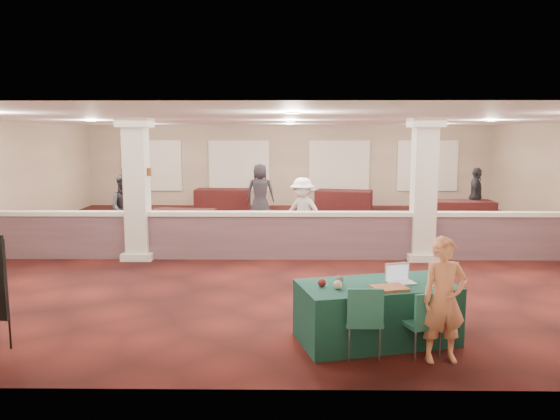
{
  "coord_description": "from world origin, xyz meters",
  "views": [
    {
      "loc": [
        -0.1,
        -13.79,
        2.85
      ],
      "look_at": [
        -0.24,
        -2.0,
        1.21
      ],
      "focal_mm": 35.0,
      "sensor_mm": 36.0,
      "label": 1
    }
  ],
  "objects_px": {
    "conf_chair_main": "(424,318)",
    "woman": "(444,300)",
    "near_table": "(376,312)",
    "far_table_back_left": "(223,200)",
    "far_table_front_left": "(183,222)",
    "conf_chair_side": "(364,316)",
    "attendee_b": "(302,212)",
    "far_table_front_center": "(214,228)",
    "attendee_d": "(260,192)",
    "attendee_a": "(126,209)",
    "attendee_c": "(476,196)",
    "far_table_back_right": "(461,213)",
    "far_table_front_right": "(539,229)",
    "far_table_back_center": "(344,201)"
  },
  "relations": [
    {
      "from": "conf_chair_main",
      "to": "woman",
      "type": "xyz_separation_m",
      "value": [
        0.21,
        -0.11,
        0.28
      ]
    },
    {
      "from": "near_table",
      "to": "far_table_back_left",
      "type": "distance_m",
      "value": 13.5
    },
    {
      "from": "conf_chair_main",
      "to": "far_table_front_left",
      "type": "distance_m",
      "value": 9.77
    },
    {
      "from": "conf_chair_side",
      "to": "attendee_b",
      "type": "height_order",
      "value": "attendee_b"
    },
    {
      "from": "woman",
      "to": "far_table_front_center",
      "type": "height_order",
      "value": "woman"
    },
    {
      "from": "far_table_front_left",
      "to": "attendee_d",
      "type": "bearing_deg",
      "value": 51.35
    },
    {
      "from": "far_table_back_left",
      "to": "attendee_a",
      "type": "height_order",
      "value": "attendee_a"
    },
    {
      "from": "far_table_front_center",
      "to": "attendee_c",
      "type": "height_order",
      "value": "attendee_c"
    },
    {
      "from": "far_table_back_left",
      "to": "far_table_back_right",
      "type": "distance_m",
      "value": 8.55
    },
    {
      "from": "attendee_b",
      "to": "far_table_front_center",
      "type": "bearing_deg",
      "value": -156.84
    },
    {
      "from": "conf_chair_main",
      "to": "far_table_front_right",
      "type": "height_order",
      "value": "conf_chair_main"
    },
    {
      "from": "far_table_front_right",
      "to": "attendee_c",
      "type": "xyz_separation_m",
      "value": [
        -0.56,
        3.24,
        0.5
      ]
    },
    {
      "from": "far_table_back_right",
      "to": "far_table_back_center",
      "type": "bearing_deg",
      "value": 140.0
    },
    {
      "from": "conf_chair_main",
      "to": "far_table_front_left",
      "type": "xyz_separation_m",
      "value": [
        -4.72,
        8.56,
        -0.16
      ]
    },
    {
      "from": "near_table",
      "to": "far_table_back_center",
      "type": "distance_m",
      "value": 12.58
    },
    {
      "from": "far_table_front_center",
      "to": "conf_chair_side",
      "type": "bearing_deg",
      "value": -68.66
    },
    {
      "from": "near_table",
      "to": "conf_chair_side",
      "type": "distance_m",
      "value": 0.66
    },
    {
      "from": "attendee_d",
      "to": "far_table_back_center",
      "type": "bearing_deg",
      "value": -145.03
    },
    {
      "from": "conf_chair_side",
      "to": "far_table_back_right",
      "type": "height_order",
      "value": "conf_chair_side"
    },
    {
      "from": "near_table",
      "to": "woman",
      "type": "height_order",
      "value": "woman"
    },
    {
      "from": "far_table_front_center",
      "to": "attendee_a",
      "type": "bearing_deg",
      "value": -177.48
    },
    {
      "from": "far_table_front_right",
      "to": "attendee_c",
      "type": "height_order",
      "value": "attendee_c"
    },
    {
      "from": "conf_chair_main",
      "to": "attendee_b",
      "type": "distance_m",
      "value": 7.21
    },
    {
      "from": "near_table",
      "to": "attendee_c",
      "type": "xyz_separation_m",
      "value": [
        4.79,
        10.04,
        0.5
      ]
    },
    {
      "from": "attendee_d",
      "to": "far_table_back_left",
      "type": "bearing_deg",
      "value": -55.69
    },
    {
      "from": "attendee_b",
      "to": "attendee_c",
      "type": "bearing_deg",
      "value": 62.77
    },
    {
      "from": "far_table_front_right",
      "to": "attendee_d",
      "type": "xyz_separation_m",
      "value": [
        -7.47,
        3.8,
        0.54
      ]
    },
    {
      "from": "far_table_front_left",
      "to": "attendee_d",
      "type": "xyz_separation_m",
      "value": [
        2.09,
        2.62,
        0.58
      ]
    },
    {
      "from": "far_table_front_right",
      "to": "attendee_d",
      "type": "relative_size",
      "value": 1.05
    },
    {
      "from": "conf_chair_main",
      "to": "attendee_a",
      "type": "xyz_separation_m",
      "value": [
        -5.93,
        7.27,
        0.39
      ]
    },
    {
      "from": "near_table",
      "to": "attendee_d",
      "type": "xyz_separation_m",
      "value": [
        -2.11,
        10.6,
        0.54
      ]
    },
    {
      "from": "far_table_back_left",
      "to": "attendee_c",
      "type": "relative_size",
      "value": 1.1
    },
    {
      "from": "near_table",
      "to": "conf_chair_side",
      "type": "xyz_separation_m",
      "value": [
        -0.26,
        -0.59,
        0.15
      ]
    },
    {
      "from": "attendee_c",
      "to": "far_table_back_right",
      "type": "bearing_deg",
      "value": 145.92
    },
    {
      "from": "far_table_front_center",
      "to": "attendee_a",
      "type": "relative_size",
      "value": 1.06
    },
    {
      "from": "far_table_back_left",
      "to": "attendee_b",
      "type": "distance_m",
      "value": 7.1
    },
    {
      "from": "conf_chair_main",
      "to": "far_table_front_center",
      "type": "relative_size",
      "value": 0.46
    },
    {
      "from": "conf_chair_main",
      "to": "woman",
      "type": "bearing_deg",
      "value": -47.09
    },
    {
      "from": "conf_chair_side",
      "to": "far_table_front_right",
      "type": "relative_size",
      "value": 0.48
    },
    {
      "from": "far_table_front_right",
      "to": "woman",
      "type": "bearing_deg",
      "value": -121.74
    },
    {
      "from": "attendee_a",
      "to": "attendee_c",
      "type": "bearing_deg",
      "value": 3.64
    },
    {
      "from": "conf_chair_main",
      "to": "far_table_back_right",
      "type": "bearing_deg",
      "value": 50.68
    },
    {
      "from": "far_table_back_center",
      "to": "attendee_b",
      "type": "distance_m",
      "value": 6.3
    },
    {
      "from": "conf_chair_main",
      "to": "far_table_back_left",
      "type": "xyz_separation_m",
      "value": [
        -4.16,
        13.57,
        -0.12
      ]
    },
    {
      "from": "conf_chair_main",
      "to": "attendee_c",
      "type": "height_order",
      "value": "attendee_c"
    },
    {
      "from": "far_table_front_center",
      "to": "far_table_front_right",
      "type": "bearing_deg",
      "value": 0.0
    },
    {
      "from": "near_table",
      "to": "attendee_d",
      "type": "distance_m",
      "value": 10.82
    },
    {
      "from": "far_table_back_left",
      "to": "far_table_back_center",
      "type": "height_order",
      "value": "far_table_back_center"
    },
    {
      "from": "far_table_front_right",
      "to": "attendee_c",
      "type": "relative_size",
      "value": 1.1
    },
    {
      "from": "conf_chair_main",
      "to": "far_table_back_right",
      "type": "relative_size",
      "value": 0.46
    }
  ]
}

